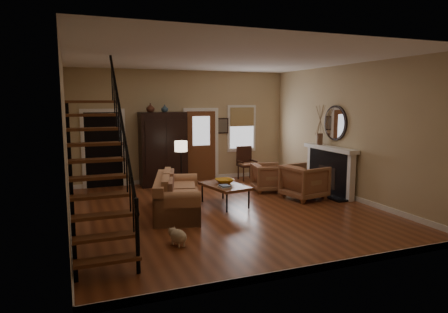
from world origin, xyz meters
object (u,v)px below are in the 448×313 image
object	(u,v)px
side_chair	(247,163)
sofa	(178,195)
armchair_right	(268,177)
armchair_left	(304,182)
armoire	(163,149)
coffee_table	(225,195)
floor_lamp	(181,168)

from	to	relation	value
side_chair	sofa	bearing A→B (deg)	-136.25
armchair_right	side_chair	world-z (taller)	side_chair
armchair_right	side_chair	size ratio (longest dim) A/B	0.80
sofa	armchair_left	world-z (taller)	armchair_left
armoire	coffee_table	size ratio (longest dim) A/B	1.66
coffee_table	armchair_right	xyz separation A→B (m)	(1.62, 0.92, 0.13)
coffee_table	floor_lamp	bearing A→B (deg)	117.38
armoire	armchair_left	world-z (taller)	armoire
sofa	floor_lamp	distance (m)	1.70
coffee_table	sofa	bearing A→B (deg)	-167.32
floor_lamp	armoire	bearing A→B (deg)	95.93
sofa	side_chair	size ratio (longest dim) A/B	2.08
armoire	armchair_right	bearing A→B (deg)	-36.41
sofa	floor_lamp	xyz separation A→B (m)	(0.52, 1.59, 0.31)
armchair_left	floor_lamp	xyz separation A→B (m)	(-2.74, 1.47, 0.28)
coffee_table	floor_lamp	distance (m)	1.55
armchair_left	armoire	bearing A→B (deg)	34.44
sofa	side_chair	bearing A→B (deg)	59.10
armoire	floor_lamp	world-z (taller)	armoire
coffee_table	armchair_left	size ratio (longest dim) A/B	1.35
armoire	sofa	bearing A→B (deg)	-97.09
armchair_left	floor_lamp	size ratio (longest dim) A/B	0.67
floor_lamp	side_chair	bearing A→B (deg)	26.79
coffee_table	armchair_left	xyz separation A→B (m)	(2.06, -0.15, 0.18)
sofa	armchair_left	size ratio (longest dim) A/B	2.26
coffee_table	side_chair	world-z (taller)	side_chair
floor_lamp	sofa	bearing A→B (deg)	-108.16
sofa	coffee_table	size ratio (longest dim) A/B	1.68
armoire	armchair_right	size ratio (longest dim) A/B	2.57
armchair_right	floor_lamp	bearing A→B (deg)	91.11
armoire	armchair_right	xyz separation A→B (m)	(2.45, -1.81, -0.68)
armchair_left	side_chair	distance (m)	2.70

